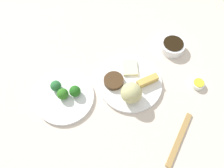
{
  "coord_description": "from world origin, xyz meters",
  "views": [
    {
      "loc": [
        -0.43,
        0.08,
        0.82
      ],
      "look_at": [
        -0.02,
        0.1,
        0.06
      ],
      "focal_mm": 34.33,
      "sensor_mm": 36.0,
      "label": 1
    }
  ],
  "objects_px": {
    "broccoli_plate": "(65,97)",
    "soy_sauce_bowl": "(172,46)",
    "chopsticks_pair": "(179,139)",
    "main_plate": "(130,83)",
    "sauce_ramekin_hot_mustard": "(198,84)"
  },
  "relations": [
    {
      "from": "soy_sauce_bowl",
      "to": "chopsticks_pair",
      "type": "relative_size",
      "value": 0.49
    },
    {
      "from": "sauce_ramekin_hot_mustard",
      "to": "soy_sauce_bowl",
      "type": "bearing_deg",
      "value": 25.84
    },
    {
      "from": "soy_sauce_bowl",
      "to": "main_plate",
      "type": "bearing_deg",
      "value": 135.23
    },
    {
      "from": "sauce_ramekin_hot_mustard",
      "to": "chopsticks_pair",
      "type": "height_order",
      "value": "sauce_ramekin_hot_mustard"
    },
    {
      "from": "broccoli_plate",
      "to": "chopsticks_pair",
      "type": "bearing_deg",
      "value": -108.77
    },
    {
      "from": "sauce_ramekin_hot_mustard",
      "to": "chopsticks_pair",
      "type": "xyz_separation_m",
      "value": [
        -0.23,
        0.1,
        -0.01
      ]
    },
    {
      "from": "main_plate",
      "to": "soy_sauce_bowl",
      "type": "height_order",
      "value": "soy_sauce_bowl"
    },
    {
      "from": "main_plate",
      "to": "soy_sauce_bowl",
      "type": "relative_size",
      "value": 2.42
    },
    {
      "from": "broccoli_plate",
      "to": "sauce_ramekin_hot_mustard",
      "type": "distance_m",
      "value": 0.56
    },
    {
      "from": "main_plate",
      "to": "soy_sauce_bowl",
      "type": "bearing_deg",
      "value": -44.77
    },
    {
      "from": "sauce_ramekin_hot_mustard",
      "to": "chopsticks_pair",
      "type": "bearing_deg",
      "value": 156.34
    },
    {
      "from": "chopsticks_pair",
      "to": "sauce_ramekin_hot_mustard",
      "type": "bearing_deg",
      "value": -23.66
    },
    {
      "from": "main_plate",
      "to": "broccoli_plate",
      "type": "height_order",
      "value": "main_plate"
    },
    {
      "from": "soy_sauce_bowl",
      "to": "chopsticks_pair",
      "type": "xyz_separation_m",
      "value": [
        -0.42,
        0.01,
        -0.02
      ]
    },
    {
      "from": "broccoli_plate",
      "to": "soy_sauce_bowl",
      "type": "bearing_deg",
      "value": -59.64
    }
  ]
}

